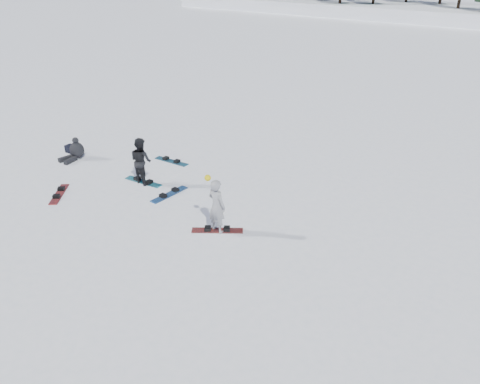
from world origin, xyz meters
name	(u,v)px	position (x,y,z in m)	size (l,w,h in m)	color
ground	(194,209)	(0.00, 0.00, 0.00)	(420.00, 420.00, 0.00)	white
snowboarder_woman	(217,206)	(1.45, -0.59, 0.84)	(0.64, 0.46, 1.80)	#A1A0A6
snowboarder_man	(141,161)	(-2.74, 0.41, 0.83)	(0.81, 0.63, 1.66)	black
seated_rider	(76,151)	(-6.47, 0.35, 0.33)	(0.63, 1.02, 0.86)	black
gear_bag	(71,149)	(-7.17, 0.61, 0.15)	(0.45, 0.30, 0.30)	black
snowboard_woman	(217,230)	(1.45, -0.59, 0.01)	(1.50, 0.28, 0.03)	maroon
snowboard_man	(143,182)	(-2.74, 0.41, 0.01)	(1.50, 0.28, 0.03)	teal
snowboard_loose_c	(171,161)	(-3.22, 2.34, 0.01)	(1.50, 0.28, 0.03)	#165979
snowboard_loose_a	(169,194)	(-1.30, 0.24, 0.01)	(1.50, 0.28, 0.03)	#1B4E95
snowboard_loose_b	(59,194)	(-4.31, -1.95, 0.01)	(1.50, 0.28, 0.03)	maroon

